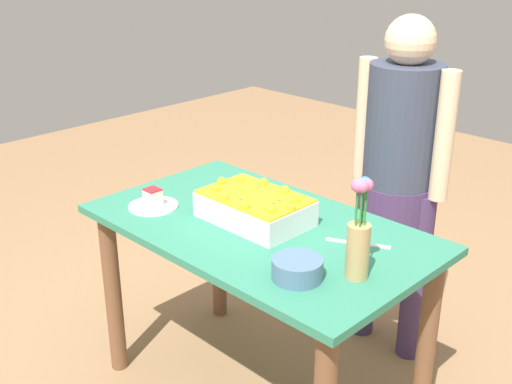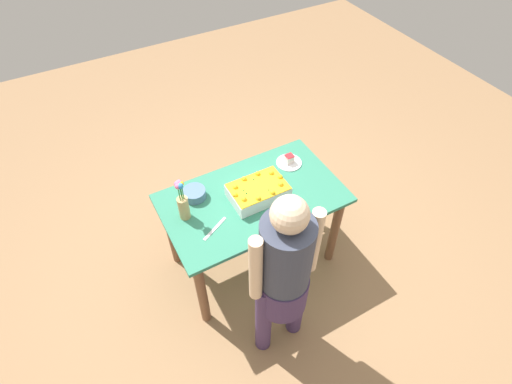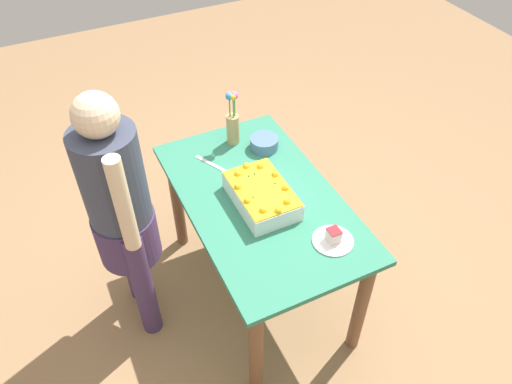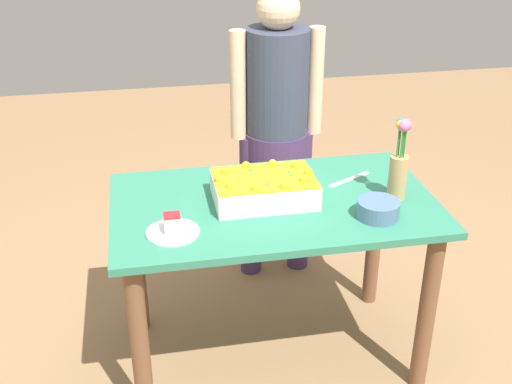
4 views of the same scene
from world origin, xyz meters
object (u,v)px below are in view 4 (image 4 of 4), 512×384
flower_vase (399,165)px  person_standing (276,121)px  cake_knife (349,179)px  fruit_bowl (378,209)px  sheet_cake (264,188)px  serving_plate_with_slice (173,228)px

flower_vase → person_standing: person_standing is taller
cake_knife → fruit_bowl: bearing=-116.3°
sheet_cake → serving_plate_with_slice: 0.42m
sheet_cake → cake_knife: (-0.39, -0.12, -0.05)m
flower_vase → person_standing: (0.33, -0.74, -0.07)m
sheet_cake → flower_vase: size_ratio=1.19×
sheet_cake → cake_knife: size_ratio=1.77×
fruit_bowl → person_standing: bearing=-77.1°
flower_vase → fruit_bowl: 0.22m
cake_knife → flower_vase: flower_vase is taller
sheet_cake → flower_vase: flower_vase is taller
sheet_cake → serving_plate_with_slice: sheet_cake is taller
cake_knife → flower_vase: size_ratio=0.68×
person_standing → flower_vase: bearing=23.9°
sheet_cake → person_standing: (-0.19, -0.66, 0.02)m
fruit_bowl → serving_plate_with_slice: bearing=-1.8°
sheet_cake → serving_plate_with_slice: bearing=26.5°
flower_vase → cake_knife: bearing=-55.5°
serving_plate_with_slice → cake_knife: serving_plate_with_slice is taller
fruit_bowl → person_standing: size_ratio=0.11×
sheet_cake → flower_vase: (-0.52, 0.08, 0.09)m
serving_plate_with_slice → fruit_bowl: 0.77m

